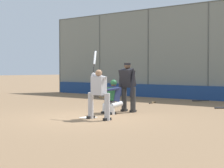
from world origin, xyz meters
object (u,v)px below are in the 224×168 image
object	(u,v)px
spare_bat_third_base_side	(153,102)
fielding_glove_on_dirt	(117,96)
spare_bat_first_base_side	(101,97)
batter_at_plate	(99,92)
spare_bat_by_padding	(222,108)
umpire_home	(128,85)
spare_bat_near_backstop	(198,101)
catcher_behind_plate	(112,96)

from	to	relation	value
spare_bat_third_base_side	fielding_glove_on_dirt	world-z (taller)	fielding_glove_on_dirt
spare_bat_first_base_side	fielding_glove_on_dirt	bearing A→B (deg)	72.70
spare_bat_first_base_side	fielding_glove_on_dirt	size ratio (longest dim) A/B	2.59
batter_at_plate	spare_bat_by_padding	bearing A→B (deg)	-105.09
umpire_home	spare_bat_by_padding	size ratio (longest dim) A/B	2.88
umpire_home	spare_bat_third_base_side	distance (m)	3.95
spare_bat_by_padding	fielding_glove_on_dirt	xyz separation A→B (m)	(6.92, -2.19, 0.03)
umpire_home	spare_bat_near_backstop	bearing A→B (deg)	-86.27
spare_bat_by_padding	spare_bat_third_base_side	distance (m)	3.45
spare_bat_by_padding	catcher_behind_plate	bearing A→B (deg)	15.98
batter_at_plate	spare_bat_by_padding	distance (m)	5.77
catcher_behind_plate	spare_bat_first_base_side	xyz separation A→B (m)	(5.05, -5.34, -0.58)
batter_at_plate	catcher_behind_plate	size ratio (longest dim) A/B	1.81
spare_bat_third_base_side	umpire_home	bearing A→B (deg)	-176.11
catcher_behind_plate	spare_bat_by_padding	size ratio (longest dim) A/B	1.91
catcher_behind_plate	spare_bat_by_padding	world-z (taller)	catcher_behind_plate
spare_bat_first_base_side	spare_bat_third_base_side	bearing A→B (deg)	-3.67
batter_at_plate	umpire_home	world-z (taller)	batter_at_plate
batter_at_plate	spare_bat_near_backstop	bearing A→B (deg)	-83.94
fielding_glove_on_dirt	spare_bat_near_backstop	bearing A→B (deg)	-175.22
spare_bat_near_backstop	spare_bat_by_padding	bearing A→B (deg)	83.80
batter_at_plate	spare_bat_third_base_side	bearing A→B (deg)	-71.35
umpire_home	spare_bat_third_base_side	bearing A→B (deg)	-68.10
spare_bat_near_backstop	spare_bat_third_base_side	bearing A→B (deg)	14.29
spare_bat_by_padding	spare_bat_first_base_side	size ratio (longest dim) A/B	0.71
umpire_home	spare_bat_first_base_side	distance (m)	6.95
spare_bat_first_base_side	batter_at_plate	bearing A→B (deg)	-40.32
catcher_behind_plate	spare_bat_third_base_side	xyz separation A→B (m)	(1.12, -4.41, -0.58)
spare_bat_by_padding	fielding_glove_on_dirt	size ratio (longest dim) A/B	1.84
spare_bat_near_backstop	spare_bat_by_padding	size ratio (longest dim) A/B	1.05
batter_at_plate	spare_bat_third_base_side	xyz separation A→B (m)	(1.76, -5.86, -0.80)
batter_at_plate	spare_bat_near_backstop	world-z (taller)	batter_at_plate
catcher_behind_plate	spare_bat_near_backstop	distance (m)	6.62
catcher_behind_plate	spare_bat_by_padding	bearing A→B (deg)	-110.70
spare_bat_third_base_side	batter_at_plate	bearing A→B (deg)	-178.04
spare_bat_third_base_side	spare_bat_first_base_side	bearing A→B (deg)	61.83
spare_bat_near_backstop	spare_bat_first_base_side	size ratio (longest dim) A/B	0.75
spare_bat_near_backstop	spare_bat_third_base_side	world-z (taller)	same
umpire_home	spare_bat_near_backstop	size ratio (longest dim) A/B	2.73
fielding_glove_on_dirt	spare_bat_third_base_side	bearing A→B (deg)	152.76
batter_at_plate	spare_bat_by_padding	world-z (taller)	batter_at_plate
umpire_home	spare_bat_first_base_side	bearing A→B (deg)	-38.32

